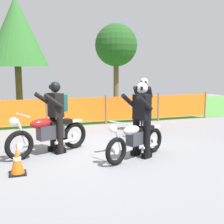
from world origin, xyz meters
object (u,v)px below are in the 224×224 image
at_px(motorcycle_trailing, 48,134).
at_px(rider_third, 141,117).
at_px(rider_lead, 144,102).
at_px(motorcycle_lead, 143,119).
at_px(rider_trailing, 56,113).
at_px(traffic_cone, 17,161).
at_px(motorcycle_third, 136,139).

height_order(motorcycle_trailing, rider_third, rider_third).
bearing_deg(rider_lead, rider_third, 7.44).
bearing_deg(motorcycle_lead, motorcycle_trailing, -32.93).
bearing_deg(rider_trailing, traffic_cone, 30.38).
height_order(motorcycle_third, rider_third, rider_third).
distance_m(motorcycle_third, rider_third, 0.52).
xyz_separation_m(motorcycle_third, rider_third, (0.16, 0.09, 0.48)).
bearing_deg(rider_third, motorcycle_trailing, -51.57).
bearing_deg(traffic_cone, rider_third, 6.63).
relative_size(motorcycle_lead, rider_trailing, 0.98).
xyz_separation_m(motorcycle_trailing, rider_trailing, (0.21, 0.09, 0.46)).
height_order(rider_trailing, traffic_cone, rider_trailing).
height_order(rider_lead, rider_third, same).
distance_m(rider_trailing, rider_third, 2.01).
relative_size(rider_third, traffic_cone, 3.19).
bearing_deg(motorcycle_lead, traffic_cone, -22.88).
height_order(rider_lead, rider_trailing, same).
height_order(rider_trailing, rider_third, same).
xyz_separation_m(motorcycle_lead, rider_lead, (0.11, 0.18, 0.51)).
distance_m(motorcycle_lead, rider_lead, 0.55).
distance_m(rider_lead, traffic_cone, 4.74).
bearing_deg(rider_lead, motorcycle_lead, 0.51).
height_order(motorcycle_third, rider_trailing, rider_trailing).
height_order(motorcycle_lead, rider_lead, rider_lead).
relative_size(motorcycle_trailing, rider_lead, 1.18).
distance_m(rider_lead, rider_third, 2.66).
distance_m(motorcycle_trailing, rider_trailing, 0.52).
bearing_deg(motorcycle_third, traffic_cone, -22.61).
relative_size(motorcycle_trailing, rider_trailing, 1.18).
height_order(motorcycle_trailing, motorcycle_third, motorcycle_trailing).
xyz_separation_m(rider_lead, traffic_cone, (-3.83, -2.72, -0.69)).
relative_size(rider_trailing, rider_third, 1.00).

